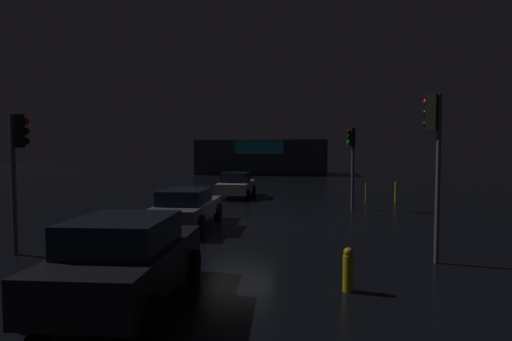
# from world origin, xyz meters

# --- Properties ---
(ground_plane) EXTENTS (120.00, 120.00, 0.00)m
(ground_plane) POSITION_xyz_m (0.00, 0.00, 0.00)
(ground_plane) COLOR black
(store_building) EXTENTS (15.30, 7.42, 4.10)m
(store_building) POSITION_xyz_m (-2.48, 33.24, 2.06)
(store_building) COLOR #33383D
(store_building) RESTS_ON ground
(traffic_signal_main) EXTENTS (0.43, 0.41, 4.25)m
(traffic_signal_main) POSITION_xyz_m (5.65, -4.59, 3.21)
(traffic_signal_main) COLOR #595B60
(traffic_signal_main) RESTS_ON ground
(traffic_signal_opposite) EXTENTS (0.42, 0.42, 3.82)m
(traffic_signal_opposite) POSITION_xyz_m (-5.30, -5.07, 2.82)
(traffic_signal_opposite) COLOR #595B60
(traffic_signal_opposite) RESTS_ON ground
(traffic_signal_cross_left) EXTENTS (0.42, 0.42, 3.91)m
(traffic_signal_cross_left) POSITION_xyz_m (4.71, 4.36, 2.76)
(traffic_signal_cross_left) COLOR #595B60
(traffic_signal_cross_left) RESTS_ON ground
(car_near) EXTENTS (1.98, 4.10, 1.53)m
(car_near) POSITION_xyz_m (-1.62, 8.71, 0.78)
(car_near) COLOR silver
(car_near) RESTS_ON ground
(car_far) EXTENTS (2.00, 4.62, 1.44)m
(car_far) POSITION_xyz_m (-1.85, -0.92, 0.76)
(car_far) COLOR slate
(car_far) RESTS_ON ground
(car_crossing) EXTENTS (2.19, 4.16, 1.63)m
(car_crossing) POSITION_xyz_m (-0.86, -8.08, 0.84)
(car_crossing) COLOR black
(car_crossing) RESTS_ON ground
(fire_hydrant) EXTENTS (0.22, 0.22, 0.90)m
(fire_hydrant) POSITION_xyz_m (3.30, -6.97, 0.44)
(fire_hydrant) COLOR gold
(fire_hydrant) RESTS_ON ground
(bollard_kerb_a) EXTENTS (0.13, 0.13, 1.16)m
(bollard_kerb_a) POSITION_xyz_m (7.46, 7.24, 0.58)
(bollard_kerb_a) COLOR gold
(bollard_kerb_a) RESTS_ON ground
(bollard_kerb_b) EXTENTS (0.09, 0.09, 1.03)m
(bollard_kerb_b) POSITION_xyz_m (5.93, 7.65, 0.51)
(bollard_kerb_b) COLOR gold
(bollard_kerb_b) RESTS_ON ground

